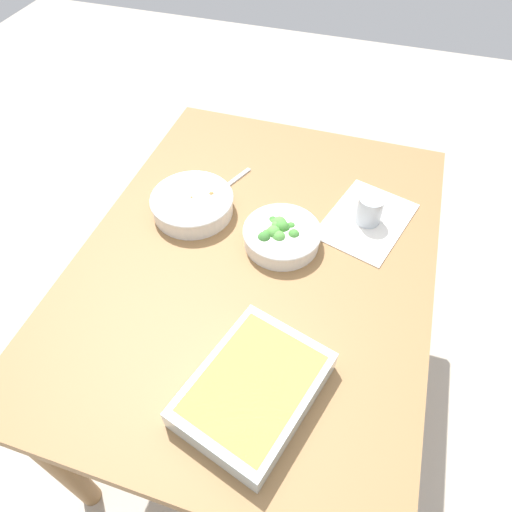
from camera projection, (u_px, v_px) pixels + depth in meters
name	position (u px, v px, depth m)	size (l,w,h in m)	color
ground_plane	(256.00, 382.00, 1.76)	(6.00, 6.00, 0.00)	#B2A899
dining_table	(256.00, 277.00, 1.26)	(1.20, 0.90, 0.74)	olive
placemat	(367.00, 220.00, 1.28)	(0.28, 0.20, 0.00)	silver
stew_bowl	(192.00, 203.00, 1.28)	(0.23, 0.23, 0.06)	silver
broccoli_bowl	(281.00, 235.00, 1.20)	(0.21, 0.21, 0.07)	silver
baking_dish	(254.00, 389.00, 0.92)	(0.35, 0.30, 0.06)	silver
drink_cup	(369.00, 211.00, 1.25)	(0.07, 0.07, 0.08)	#B2BCC6
spoon_by_stew	(224.00, 187.00, 1.36)	(0.17, 0.08, 0.01)	silver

